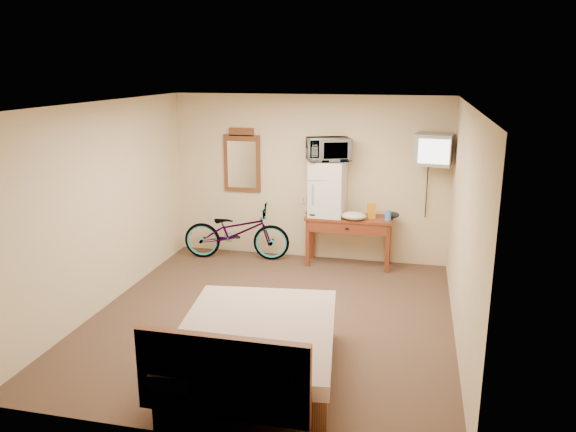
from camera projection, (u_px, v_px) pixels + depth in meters
The scene contains 13 objects.
room at pixel (271, 216), 6.36m from camera, with size 4.60×4.64×2.50m.
desk at pixel (349, 226), 8.26m from camera, with size 1.27×0.49×0.75m.
mini_fridge at pixel (328, 188), 8.25m from camera, with size 0.53×0.51×0.82m.
microwave at pixel (328, 149), 8.10m from camera, with size 0.60×0.41×0.33m, color silver.
snack_bag at pixel (372, 211), 8.15m from camera, with size 0.11×0.06×0.22m, color orange.
blue_cup at pixel (388, 215), 8.05m from camera, with size 0.09×0.09×0.15m, color #4589ED.
cloth_cream at pixel (354, 216), 8.09m from camera, with size 0.37×0.28×0.11m, color beige.
cloth_dark_a at pixel (314, 214), 8.25m from camera, with size 0.26×0.20×0.10m, color black.
cloth_dark_b at pixel (392, 215), 8.18m from camera, with size 0.20×0.17×0.09m, color black.
crt_television at pixel (434, 149), 7.74m from camera, with size 0.55×0.62×0.43m.
wall_mirror at pixel (242, 161), 8.67m from camera, with size 0.58×0.04×0.99m.
bicycle at pixel (237, 232), 8.63m from camera, with size 0.57×1.64×0.86m, color black.
bed at pixel (254, 352), 5.26m from camera, with size 1.67×2.08×0.90m.
Camera 1 is at (1.56, -5.94, 2.89)m, focal length 35.00 mm.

